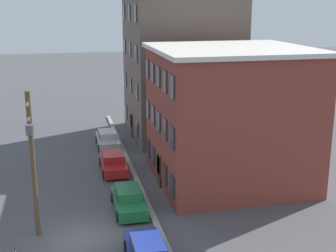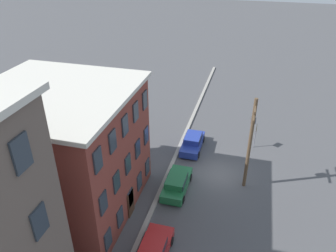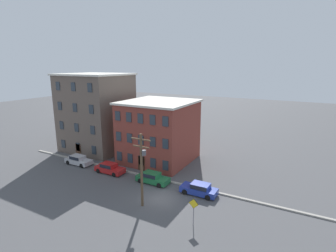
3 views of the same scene
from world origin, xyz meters
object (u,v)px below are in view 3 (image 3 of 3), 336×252
Objects in this scene: car_silver at (78,160)px; car_blue at (199,189)px; car_green at (152,177)px; utility_pole at (142,166)px; car_red at (109,168)px; caution_sign at (194,207)px.

car_blue is at bearing -0.24° from car_silver.
utility_pole reaches higher than car_green.
car_silver is at bearing 179.74° from car_green.
car_green is 7.03m from utility_pole.
car_blue is at bearing 0.54° from car_red.
utility_pole is at bearing -68.59° from car_green.
car_silver is 1.00× the size of car_red.
caution_sign is (22.09, -6.08, 1.12)m from car_silver.
car_red is (6.49, -0.22, 0.00)m from car_silver.
car_green is 1.59× the size of caution_sign.
car_red is at bearing 159.41° from caution_sign.
car_green is 10.42m from caution_sign.
caution_sign is at bearing -73.39° from car_blue.
utility_pole reaches higher than car_blue.
car_silver and car_blue have the same top height.
utility_pole is (9.32, -5.30, 3.89)m from car_red.
car_red is 1.59× the size of caution_sign.
car_green is (13.67, -0.06, 0.00)m from car_silver.
car_silver is at bearing 164.61° from caution_sign.
car_red is at bearing -178.77° from car_green.
car_blue is (6.64, -0.02, 0.00)m from car_green.
car_silver is at bearing 179.76° from car_blue.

